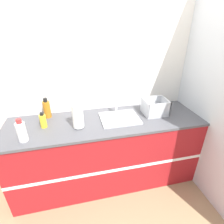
% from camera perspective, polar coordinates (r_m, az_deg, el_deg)
% --- Properties ---
extents(ground_plane, '(12.00, 12.00, 0.00)m').
position_cam_1_polar(ground_plane, '(2.45, 0.09, -25.97)').
color(ground_plane, '#937A56').
extents(wall_back, '(4.70, 0.06, 2.60)m').
position_cam_1_polar(wall_back, '(2.26, -4.00, 10.17)').
color(wall_back, silver).
rests_on(wall_back, ground_plane).
extents(wall_right, '(0.06, 2.68, 2.60)m').
position_cam_1_polar(wall_right, '(2.42, 26.72, 8.48)').
color(wall_right, silver).
rests_on(wall_right, ground_plane).
extents(counter_cabinet, '(2.32, 0.70, 0.92)m').
position_cam_1_polar(counter_cabinet, '(2.34, -1.82, -12.58)').
color(counter_cabinet, maroon).
rests_on(counter_cabinet, ground_plane).
extents(sink, '(0.45, 0.37, 0.22)m').
position_cam_1_polar(sink, '(2.10, 2.45, -1.82)').
color(sink, silver).
rests_on(sink, counter_cabinet).
extents(paper_towel_roll, '(0.12, 0.12, 0.28)m').
position_cam_1_polar(paper_towel_roll, '(1.91, -11.12, -1.32)').
color(paper_towel_roll, '#4C4C51').
rests_on(paper_towel_roll, counter_cabinet).
extents(dish_rack, '(0.29, 0.25, 0.19)m').
position_cam_1_polar(dish_rack, '(2.26, 13.83, 1.22)').
color(dish_rack, '#B7BABF').
rests_on(dish_rack, counter_cabinet).
extents(bottle_yellow, '(0.07, 0.07, 0.18)m').
position_cam_1_polar(bottle_yellow, '(2.05, -21.59, -2.67)').
color(bottle_yellow, yellow).
rests_on(bottle_yellow, counter_cabinet).
extents(bottle_white_spray, '(0.09, 0.09, 0.24)m').
position_cam_1_polar(bottle_white_spray, '(1.89, -27.43, -5.64)').
color(bottle_white_spray, white).
rests_on(bottle_white_spray, counter_cabinet).
extents(bottle_amber, '(0.08, 0.08, 0.25)m').
position_cam_1_polar(bottle_amber, '(2.24, -20.49, 0.94)').
color(bottle_amber, '#B26B19').
rests_on(bottle_amber, counter_cabinet).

